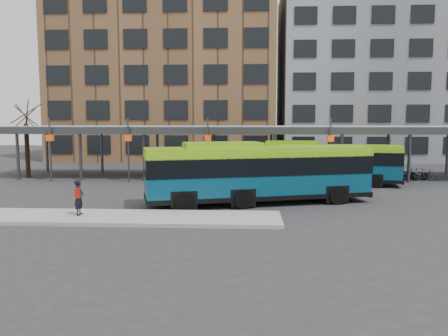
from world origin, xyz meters
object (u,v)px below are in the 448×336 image
pedestrian (79,197)px  tree (27,147)px  bus_rear (317,162)px  bus_front (258,172)px

pedestrian → tree: bearing=31.8°
bus_rear → tree: bearing=-177.0°
bus_front → bus_rear: (4.52, 7.96, -0.15)m
tree → bus_front: 21.38m
tree → pedestrian: size_ratio=3.32×
bus_front → bus_rear: 9.16m
bus_rear → pedestrian: (-12.93, -12.24, -0.59)m
tree → bus_front: (18.52, -10.66, -0.65)m
tree → bus_front: size_ratio=0.44×
tree → bus_rear: bearing=-6.7°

